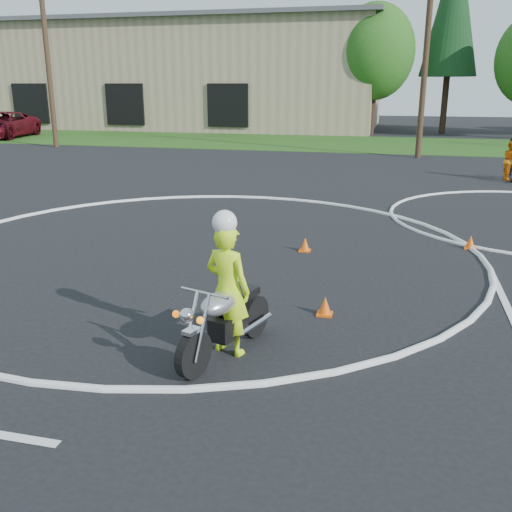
% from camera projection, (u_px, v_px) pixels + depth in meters
% --- Properties ---
extents(ground, '(120.00, 120.00, 0.00)m').
position_uv_depth(ground, '(139.00, 298.00, 9.67)').
color(ground, black).
rests_on(ground, ground).
extents(grass_strip, '(120.00, 10.00, 0.02)m').
position_uv_depth(grass_strip, '(331.00, 143.00, 34.74)').
color(grass_strip, '#1E4714').
rests_on(grass_strip, ground).
extents(course_markings, '(19.05, 19.05, 0.12)m').
position_uv_depth(course_markings, '(306.00, 240.00, 13.20)').
color(course_markings, silver).
rests_on(course_markings, ground).
extents(primary_motorcycle, '(0.93, 1.95, 1.06)m').
position_uv_depth(primary_motorcycle, '(224.00, 320.00, 7.45)').
color(primary_motorcycle, black).
rests_on(primary_motorcycle, ground).
extents(rider_primary_grp, '(0.75, 0.60, 1.97)m').
position_uv_depth(rider_primary_grp, '(228.00, 286.00, 7.45)').
color(rider_primary_grp, '#CDFF1A').
rests_on(rider_primary_grp, ground).
extents(rider_second_grp, '(0.59, 1.68, 1.61)m').
position_uv_depth(rider_second_grp, '(510.00, 165.00, 21.27)').
color(rider_second_grp, black).
rests_on(rider_second_grp, ground).
extents(pickup_grp, '(3.78, 6.48, 1.70)m').
position_uv_depth(pickup_grp, '(3.00, 125.00, 37.90)').
color(pickup_grp, '#540914').
rests_on(pickup_grp, ground).
extents(traffic_cones, '(20.98, 12.15, 0.30)m').
position_uv_depth(traffic_cones, '(373.00, 245.00, 12.34)').
color(traffic_cones, '#EF590C').
rests_on(traffic_cones, ground).
extents(warehouse, '(41.00, 17.00, 8.30)m').
position_uv_depth(warehouse, '(144.00, 76.00, 49.77)').
color(warehouse, tan).
rests_on(warehouse, ground).
extents(utility_poles, '(41.60, 1.12, 10.00)m').
position_uv_depth(utility_poles, '(427.00, 45.00, 26.50)').
color(utility_poles, '#473321').
rests_on(utility_poles, ground).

